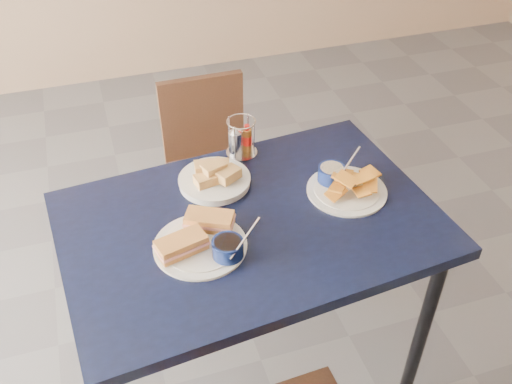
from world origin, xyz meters
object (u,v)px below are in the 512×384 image
object	(u,v)px
chair_far	(209,154)
bread_basket	(215,178)
condiment_caddy	(240,140)
dining_table	(251,237)
plantain_plate	(342,183)
sandwich_plate	(203,240)

from	to	relation	value
chair_far	bread_basket	size ratio (longest dim) A/B	3.36
bread_basket	condiment_caddy	bearing A→B (deg)	47.40
condiment_caddy	dining_table	bearing A→B (deg)	-101.42
plantain_plate	condiment_caddy	world-z (taller)	condiment_caddy
chair_far	bread_basket	distance (m)	0.68
dining_table	condiment_caddy	world-z (taller)	condiment_caddy
sandwich_plate	bread_basket	xyz separation A→B (m)	(0.10, 0.27, 0.00)
dining_table	sandwich_plate	xyz separation A→B (m)	(-0.16, -0.07, 0.10)
plantain_plate	bread_basket	world-z (taller)	plantain_plate
plantain_plate	bread_basket	size ratio (longest dim) A/B	1.11
dining_table	sandwich_plate	distance (m)	0.20
plantain_plate	sandwich_plate	bearing A→B (deg)	-166.22
dining_table	sandwich_plate	world-z (taller)	sandwich_plate
dining_table	chair_far	size ratio (longest dim) A/B	1.54
dining_table	plantain_plate	bearing A→B (deg)	9.30
bread_basket	dining_table	bearing A→B (deg)	-73.82
chair_far	sandwich_plate	size ratio (longest dim) A/B	2.59
dining_table	plantain_plate	xyz separation A→B (m)	(0.33, 0.05, 0.09)
dining_table	bread_basket	size ratio (longest dim) A/B	5.16
chair_far	plantain_plate	bearing A→B (deg)	-69.68
chair_far	sandwich_plate	xyz separation A→B (m)	(-0.22, -0.86, 0.33)
chair_far	condiment_caddy	size ratio (longest dim) A/B	5.73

